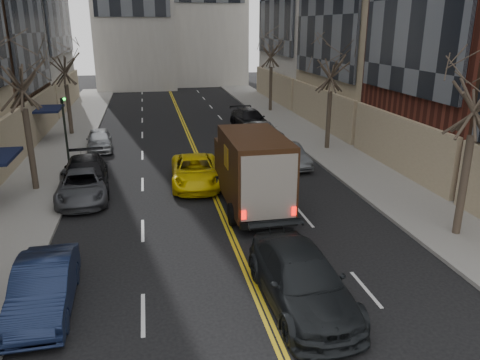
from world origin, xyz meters
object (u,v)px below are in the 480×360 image
at_px(observer_sedan, 301,279).
at_px(ups_truck, 252,171).
at_px(taxi, 195,171).
at_px(pedestrian, 247,167).

bearing_deg(observer_sedan, ups_truck, 86.52).
bearing_deg(taxi, ups_truck, -57.39).
distance_m(observer_sedan, pedestrian, 11.29).
distance_m(observer_sedan, taxi, 11.89).
distance_m(ups_truck, taxi, 4.54).
bearing_deg(pedestrian, taxi, 96.84).
height_order(taxi, pedestrian, pedestrian).
height_order(observer_sedan, taxi, observer_sedan).
bearing_deg(taxi, observer_sedan, -77.35).
relative_size(taxi, pedestrian, 2.74).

